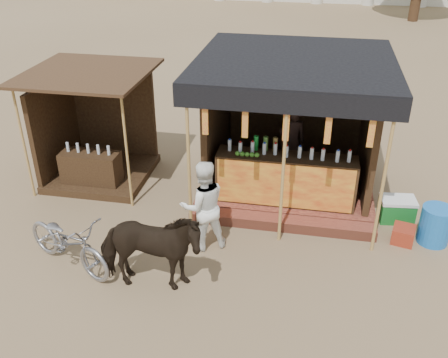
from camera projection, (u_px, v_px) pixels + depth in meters
The scene contains 9 objects.
ground at pixel (205, 290), 7.68m from camera, with size 120.00×120.00×0.00m, color #846B4C.
main_stall at pixel (290, 145), 9.92m from camera, with size 3.60×3.61×2.78m.
secondary_stall at pixel (92, 139), 10.58m from camera, with size 2.40×2.40×2.38m.
cow at pixel (149, 251), 7.41m from camera, with size 0.75×1.65×1.39m, color black.
motorbike at pixel (68, 242), 7.99m from camera, with size 0.64×1.84×0.96m, color gray.
bystander at pixel (203, 206), 8.32m from camera, with size 0.79×0.62×1.62m, color white.
blue_barrel at pixel (435, 225), 8.64m from camera, with size 0.53×0.53×0.69m, color blue.
red_crate at pixel (403, 235), 8.74m from camera, with size 0.37×0.38×0.29m, color maroon.
cooler at pixel (397, 209), 9.31m from camera, with size 0.68×0.51×0.46m.
Camera 1 is at (1.40, -5.75, 5.21)m, focal length 40.00 mm.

